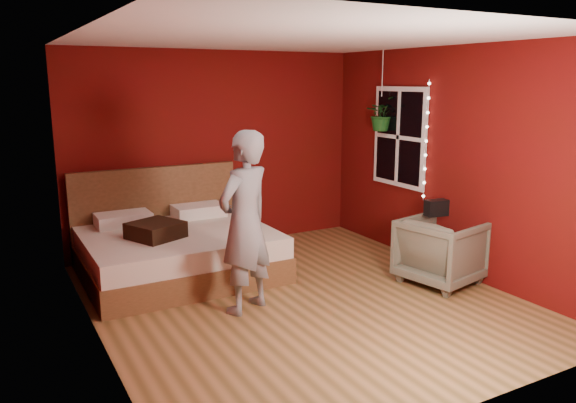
% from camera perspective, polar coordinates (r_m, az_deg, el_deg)
% --- Properties ---
extents(floor, '(4.50, 4.50, 0.00)m').
position_cam_1_polar(floor, '(5.88, 1.39, -9.88)').
color(floor, '#98693C').
rests_on(floor, ground).
extents(room_walls, '(4.04, 4.54, 2.62)m').
position_cam_1_polar(room_walls, '(5.48, 1.48, 6.63)').
color(room_walls, '#5D090B').
rests_on(room_walls, ground).
extents(window, '(0.05, 0.97, 1.27)m').
position_cam_1_polar(window, '(7.36, 11.23, 6.43)').
color(window, white).
rests_on(window, room_walls).
extents(fairy_lights, '(0.04, 0.04, 1.45)m').
position_cam_1_polar(fairy_lights, '(6.95, 13.87, 5.98)').
color(fairy_lights, silver).
rests_on(fairy_lights, room_walls).
extents(bed, '(2.09, 1.78, 1.15)m').
position_cam_1_polar(bed, '(6.67, -11.32, -4.69)').
color(bed, brown).
rests_on(bed, ground).
extents(person, '(0.76, 0.65, 1.77)m').
position_cam_1_polar(person, '(5.36, -4.42, -2.16)').
color(person, gray).
rests_on(person, ground).
extents(armchair, '(0.95, 0.93, 0.73)m').
position_cam_1_polar(armchair, '(6.45, 15.31, -4.87)').
color(armchair, '#64634F').
rests_on(armchair, ground).
extents(handbag, '(0.27, 0.16, 0.18)m').
position_cam_1_polar(handbag, '(6.46, 14.84, -0.62)').
color(handbag, black).
rests_on(handbag, armchair).
extents(throw_pillow, '(0.65, 0.65, 0.18)m').
position_cam_1_polar(throw_pillow, '(6.30, -13.29, -2.84)').
color(throw_pillow, black).
rests_on(throw_pillow, bed).
extents(hanging_plant, '(0.50, 0.47, 1.04)m').
position_cam_1_polar(hanging_plant, '(7.50, 9.43, 8.79)').
color(hanging_plant, silver).
rests_on(hanging_plant, room_walls).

